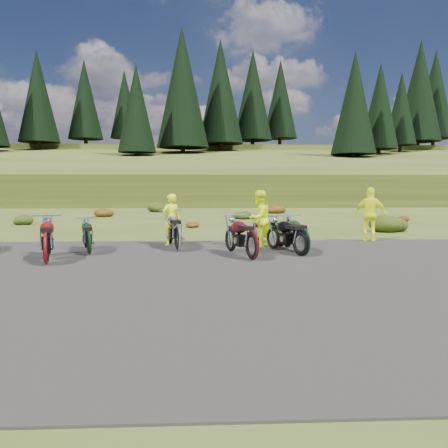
{
  "coord_description": "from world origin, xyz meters",
  "views": [
    {
      "loc": [
        0.25,
        -11.45,
        1.98
      ],
      "look_at": [
        0.84,
        1.52,
        0.84
      ],
      "focal_mm": 35.0,
      "sensor_mm": 36.0,
      "label": 1
    }
  ],
  "objects": [
    {
      "name": "hill_plateau",
      "position": [
        0.0,
        110.0,
        0.0
      ],
      "size": [
        300.0,
        90.0,
        9.17
      ],
      "primitive_type": "cube",
      "color": "#334216",
      "rests_on": "ground"
    },
    {
      "name": "motorcycle_1",
      "position": [
        -3.68,
        -0.54,
        0.0
      ],
      "size": [
        1.39,
        2.39,
        1.19
      ],
      "primitive_type": null,
      "rotation": [
        0.0,
        0.0,
        1.87
      ],
      "color": "maroon",
      "rests_on": "ground"
    },
    {
      "name": "person_right_b",
      "position": [
        6.13,
        3.68,
        0.95
      ],
      "size": [
        1.2,
        0.98,
        1.91
      ],
      "primitive_type": "imported",
      "rotation": [
        0.0,
        0.0,
        2.6
      ],
      "color": "#D6E90C",
      "rests_on": "ground"
    },
    {
      "name": "motorcycle_2",
      "position": [
        -3.02,
        0.98,
        0.0
      ],
      "size": [
        1.23,
        2.04,
        1.02
      ],
      "primitive_type": null,
      "rotation": [
        0.0,
        0.0,
        1.89
      ],
      "color": "black",
      "rests_on": "ground"
    },
    {
      "name": "conifer_19",
      "position": [
        -21.0,
        69.0,
        17.36
      ],
      "size": [
        6.16,
        6.16,
        16.0
      ],
      "color": "black",
      "rests_on": "ground"
    },
    {
      "name": "motorcycle_5",
      "position": [
        2.93,
        0.5,
        0.0
      ],
      "size": [
        1.48,
        2.19,
        1.09
      ],
      "primitive_type": null,
      "rotation": [
        0.0,
        0.0,
        1.99
      ],
      "color": "black",
      "rests_on": "ground"
    },
    {
      "name": "shrub_6",
      "position": [
        5.4,
        19.8,
        0.38
      ],
      "size": [
        1.3,
        1.3,
        0.77
      ],
      "primitive_type": "ellipsoid",
      "color": "#622A0C",
      "rests_on": "ground"
    },
    {
      "name": "shrub_7",
      "position": [
        8.3,
        7.1,
        0.46
      ],
      "size": [
        1.56,
        1.56,
        0.92
      ],
      "primitive_type": "ellipsoid",
      "color": "#20350D",
      "rests_on": "ground"
    },
    {
      "name": "gravel_pad",
      "position": [
        0.0,
        -2.0,
        0.0
      ],
      "size": [
        20.0,
        12.0,
        0.04
      ],
      "primitive_type": "cube",
      "color": "black",
      "rests_on": "ground"
    },
    {
      "name": "conifer_18",
      "position": [
        -27.0,
        63.0,
        16.66
      ],
      "size": [
        6.6,
        6.6,
        17.0
      ],
      "color": "black",
      "rests_on": "ground"
    },
    {
      "name": "conifer_24",
      "position": [
        9.0,
        68.0,
        18.16
      ],
      "size": [
        7.04,
        7.04,
        18.0
      ],
      "color": "black",
      "rests_on": "ground"
    },
    {
      "name": "hill_slope",
      "position": [
        0.0,
        50.0,
        0.0
      ],
      "size": [
        300.0,
        45.97,
        9.37
      ],
      "primitive_type": null,
      "rotation": [
        0.14,
        0.0,
        0.0
      ],
      "color": "#334216",
      "rests_on": "ground"
    },
    {
      "name": "conifer_29",
      "position": [
        39.0,
        67.0,
        18.97
      ],
      "size": [
        7.92,
        7.92,
        20.0
      ],
      "color": "black",
      "rests_on": "ground"
    },
    {
      "name": "shrub_1",
      "position": [
        -9.1,
        11.3,
        0.31
      ],
      "size": [
        1.03,
        1.03,
        0.61
      ],
      "primitive_type": "ellipsoid",
      "color": "#20350D",
      "rests_on": "ground"
    },
    {
      "name": "shrub_3",
      "position": [
        -3.3,
        21.9,
        0.46
      ],
      "size": [
        1.56,
        1.56,
        0.92
      ],
      "primitive_type": "ellipsoid",
      "color": "#20350D",
      "rests_on": "ground"
    },
    {
      "name": "motorcycle_3",
      "position": [
        -0.54,
        1.57,
        0.0
      ],
      "size": [
        1.29,
        2.42,
        1.21
      ],
      "primitive_type": null,
      "rotation": [
        0.0,
        0.0,
        1.81
      ],
      "color": "#AFAFB4",
      "rests_on": "ground"
    },
    {
      "name": "person_middle",
      "position": [
        -0.84,
        2.89,
        0.85
      ],
      "size": [
        0.74,
        0.67,
        1.69
      ],
      "primitive_type": "imported",
      "rotation": [
        0.0,
        0.0,
        3.7
      ],
      "color": "#D6E90C",
      "rests_on": "ground"
    },
    {
      "name": "person_right_a",
      "position": [
        1.99,
        2.32,
        0.91
      ],
      "size": [
        1.11,
        1.11,
        1.81
      ],
      "primitive_type": "imported",
      "rotation": [
        0.0,
        0.0,
        3.92
      ],
      "color": "#D6E90C",
      "rests_on": "ground"
    },
    {
      "name": "motorcycle_4",
      "position": [
        1.51,
        -0.11,
        0.0
      ],
      "size": [
        1.41,
        2.32,
        1.15
      ],
      "primitive_type": null,
      "rotation": [
        0.0,
        0.0,
        1.9
      ],
      "color": "#430B12",
      "rests_on": "ground"
    },
    {
      "name": "conifer_27",
      "position": [
        27.0,
        55.0,
        14.06
      ],
      "size": [
        5.72,
        5.72,
        15.0
      ],
      "color": "black",
      "rests_on": "ground"
    },
    {
      "name": "conifer_28",
      "position": [
        33.0,
        61.0,
        14.76
      ],
      "size": [
        5.28,
        5.28,
        14.0
      ],
      "color": "black",
      "rests_on": "ground"
    },
    {
      "name": "shrub_5",
      "position": [
        2.5,
        14.5,
        0.31
      ],
      "size": [
        1.03,
        1.03,
        0.61
      ],
      "primitive_type": "ellipsoid",
      "color": "#20350D",
      "rests_on": "ground"
    },
    {
      "name": "conifer_30",
      "position": [
        45.0,
        73.0,
        19.66
      ],
      "size": [
        7.48,
        7.48,
        19.0
      ],
      "color": "black",
      "rests_on": "ground"
    },
    {
      "name": "shrub_8",
      "position": [
        11.2,
        12.4,
        0.23
      ],
      "size": [
        0.77,
        0.77,
        0.45
      ],
      "primitive_type": "ellipsoid",
      "color": "#622A0C",
      "rests_on": "ground"
    },
    {
      "name": "conifer_26",
      "position": [
        21.0,
        49.0,
        13.37
      ],
      "size": [
        6.16,
        6.16,
        16.0
      ],
      "color": "black",
      "rests_on": "ground"
    },
    {
      "name": "motorcycle_6",
      "position": [
        2.67,
        2.35,
        0.0
      ],
      "size": [
        1.5,
        1.99,
        1.01
      ],
      "primitive_type": null,
      "rotation": [
        0.0,
        0.0,
        2.09
      ],
      "color": "#990B0E",
      "rests_on": "ground"
    },
    {
      "name": "conifer_21",
      "position": [
        -9.0,
        50.0,
        12.56
      ],
      "size": [
        5.28,
        5.28,
        14.0
      ],
      "color": "black",
      "rests_on": "ground"
    },
    {
      "name": "ground",
      "position": [
        0.0,
        0.0,
        0.0
      ],
      "size": [
        300.0,
        300.0,
        0.0
      ],
      "primitive_type": "plane",
      "color": "#384C19",
      "rests_on": "ground"
    },
    {
      "name": "conifer_20",
      "position": [
        -15.0,
        75.0,
        17.65
      ],
      "size": [
        5.72,
        5.72,
        15.0
      ],
      "color": "black",
      "rests_on": "ground"
    },
    {
      "name": "conifer_23",
      "position": [
        3.0,
        62.0,
        17.47
      ],
      "size": [
        7.48,
        7.48,
        19.0
      ],
      "color": "black",
      "rests_on": "ground"
    },
    {
      "name": "shrub_4",
      "position": [
        -0.4,
        9.2,
        0.23
      ],
      "size": [
        0.77,
        0.77,
        0.45
      ],
      "primitive_type": "ellipsoid",
      "color": "#622A0C",
      "rests_on": "ground"
    },
    {
      "name": "conifer_25",
      "position": [
        15.0,
        74.0,
        18.66
      ],
      "size": [
        6.6,
        6.6,
        17.0
      ],
      "color": "black",
      "rests_on": "ground"
    },
    {
      "name": "motorcycle_7",
      "position": [
        3.08,
        0.68,
        0.0
      ],
      "size": [
        1.03,
        2.17,
        1.09
      ],
      "primitive_type": null,
      "rotation": [
        0.0,
        0.0,
        1.74
      ],
      "color": "black",
      "rests_on": "ground"
    },
    {
      "name": "shrub_2",
      "position": [
        -6.2,
        16.6,
        0.38
      ],
      "size": [
        1.3,
        1.3,
        0.77
      ],
      "primitive_type": "ellipsoid",
      "color": "#622A0C",
      "rests_on": "ground"
    },
    {
      "name": "conifer_22",
      "position": [
        -3.0,
        56.0,
        16.77
      ],
      "size": [
        7.92,
        7.92,
        20.0
      ],
      "color": "black",
      "rests_on": "ground"
    }
  ]
}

